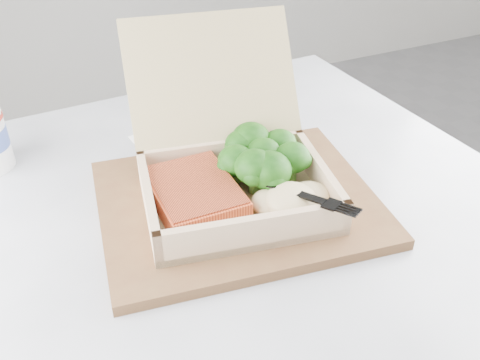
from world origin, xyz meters
name	(u,v)px	position (x,y,z in m)	size (l,w,h in m)	color
cafe_table	(238,301)	(-0.57, 0.23, 0.53)	(0.80, 0.80, 0.71)	black
serving_tray	(237,202)	(-0.58, 0.23, 0.72)	(0.35, 0.28, 0.01)	brown
takeout_container	(228,154)	(-0.57, 0.26, 0.78)	(0.27, 0.32, 0.19)	#9D895E
salmon_fillet	(194,194)	(-0.63, 0.23, 0.75)	(0.10, 0.13, 0.03)	#E05F2C
broccoli_pile	(263,160)	(-0.53, 0.25, 0.76)	(0.13, 0.13, 0.05)	#286917
mashed_potatoes	(291,201)	(-0.54, 0.16, 0.76)	(0.10, 0.09, 0.04)	#D3BA88
plastic_fork	(274,184)	(-0.55, 0.19, 0.77)	(0.08, 0.14, 0.01)	black
receipt	(167,149)	(-0.61, 0.40, 0.71)	(0.07, 0.13, 0.00)	white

